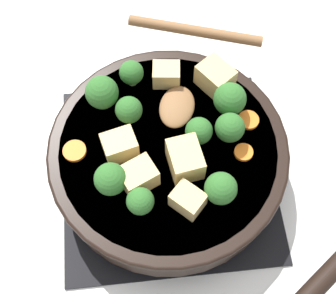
# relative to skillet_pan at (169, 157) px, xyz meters

# --- Properties ---
(ground_plane) EXTENTS (2.40, 2.40, 0.00)m
(ground_plane) POSITION_rel_skillet_pan_xyz_m (0.00, 0.00, -0.06)
(ground_plane) COLOR silver
(front_burner_grate) EXTENTS (0.31, 0.31, 0.03)m
(front_burner_grate) POSITION_rel_skillet_pan_xyz_m (0.00, 0.00, -0.05)
(front_burner_grate) COLOR black
(front_burner_grate) RESTS_ON ground_plane
(skillet_pan) EXTENTS (0.43, 0.39, 0.06)m
(skillet_pan) POSITION_rel_skillet_pan_xyz_m (0.00, 0.00, 0.00)
(skillet_pan) COLOR black
(skillet_pan) RESTS_ON front_burner_grate
(wooden_spoon) EXTENTS (0.21, 0.20, 0.02)m
(wooden_spoon) POSITION_rel_skillet_pan_xyz_m (0.13, -0.04, 0.03)
(wooden_spoon) COLOR brown
(wooden_spoon) RESTS_ON skillet_pan
(tofu_cube_center_large) EXTENTS (0.04, 0.05, 0.03)m
(tofu_cube_center_large) POSITION_rel_skillet_pan_xyz_m (0.00, 0.06, 0.04)
(tofu_cube_center_large) COLOR #DBB770
(tofu_cube_center_large) RESTS_ON skillet_pan
(tofu_cube_near_handle) EXTENTS (0.05, 0.05, 0.03)m
(tofu_cube_near_handle) POSITION_rel_skillet_pan_xyz_m (-0.08, -0.01, 0.04)
(tofu_cube_near_handle) COLOR #DBB770
(tofu_cube_near_handle) RESTS_ON skillet_pan
(tofu_cube_east_chunk) EXTENTS (0.06, 0.06, 0.04)m
(tofu_cube_east_chunk) POSITION_rel_skillet_pan_xyz_m (0.09, -0.07, 0.05)
(tofu_cube_east_chunk) COLOR #DBB770
(tofu_cube_east_chunk) RESTS_ON skillet_pan
(tofu_cube_west_chunk) EXTENTS (0.03, 0.04, 0.03)m
(tofu_cube_west_chunk) POSITION_rel_skillet_pan_xyz_m (0.11, -0.01, 0.04)
(tofu_cube_west_chunk) COLOR #DBB770
(tofu_cube_west_chunk) RESTS_ON skillet_pan
(tofu_cube_back_piece) EXTENTS (0.05, 0.05, 0.03)m
(tofu_cube_back_piece) POSITION_rel_skillet_pan_xyz_m (-0.04, 0.04, 0.04)
(tofu_cube_back_piece) COLOR #DBB770
(tofu_cube_back_piece) RESTS_ON skillet_pan
(tofu_cube_front_piece) EXTENTS (0.06, 0.05, 0.04)m
(tofu_cube_front_piece) POSITION_rel_skillet_pan_xyz_m (-0.03, -0.02, 0.05)
(tofu_cube_front_piece) COLOR #DBB770
(tofu_cube_front_piece) RESTS_ON skillet_pan
(broccoli_floret_near_spoon) EXTENTS (0.04, 0.04, 0.05)m
(broccoli_floret_near_spoon) POSITION_rel_skillet_pan_xyz_m (0.01, -0.08, 0.05)
(broccoli_floret_near_spoon) COLOR #709956
(broccoli_floret_near_spoon) RESTS_ON skillet_pan
(broccoli_floret_center_top) EXTENTS (0.04, 0.04, 0.04)m
(broccoli_floret_center_top) POSITION_rel_skillet_pan_xyz_m (0.05, 0.05, 0.05)
(broccoli_floret_center_top) COLOR #709956
(broccoli_floret_center_top) RESTS_ON skillet_pan
(broccoli_floret_east_rim) EXTENTS (0.04, 0.04, 0.05)m
(broccoli_floret_east_rim) POSITION_rel_skillet_pan_xyz_m (-0.07, -0.06, 0.05)
(broccoli_floret_east_rim) COLOR #709956
(broccoli_floret_east_rim) RESTS_ON skillet_pan
(broccoli_floret_west_rim) EXTENTS (0.04, 0.04, 0.05)m
(broccoli_floret_west_rim) POSITION_rel_skillet_pan_xyz_m (-0.05, 0.08, 0.05)
(broccoli_floret_west_rim) COLOR #709956
(broccoli_floret_west_rim) RESTS_ON skillet_pan
(broccoli_floret_north_edge) EXTENTS (0.05, 0.05, 0.05)m
(broccoli_floret_north_edge) POSITION_rel_skillet_pan_xyz_m (0.08, 0.08, 0.06)
(broccoli_floret_north_edge) COLOR #709956
(broccoli_floret_north_edge) RESTS_ON skillet_pan
(broccoli_floret_south_cluster) EXTENTS (0.04, 0.04, 0.05)m
(broccoli_floret_south_cluster) POSITION_rel_skillet_pan_xyz_m (0.05, -0.09, 0.06)
(broccoli_floret_south_cluster) COLOR #709956
(broccoli_floret_south_cluster) RESTS_ON skillet_pan
(broccoli_floret_mid_floret) EXTENTS (0.03, 0.03, 0.04)m
(broccoli_floret_mid_floret) POSITION_rel_skillet_pan_xyz_m (-0.08, 0.04, 0.05)
(broccoli_floret_mid_floret) COLOR #709956
(broccoli_floret_mid_floret) RESTS_ON skillet_pan
(broccoli_floret_small_inner) EXTENTS (0.04, 0.04, 0.04)m
(broccoli_floret_small_inner) POSITION_rel_skillet_pan_xyz_m (0.01, -0.04, 0.05)
(broccoli_floret_small_inner) COLOR #709956
(broccoli_floret_small_inner) RESTS_ON skillet_pan
(broccoli_floret_tall_stem) EXTENTS (0.03, 0.03, 0.04)m
(broccoli_floret_tall_stem) POSITION_rel_skillet_pan_xyz_m (0.11, 0.04, 0.05)
(broccoli_floret_tall_stem) COLOR #709956
(broccoli_floret_tall_stem) RESTS_ON skillet_pan
(carrot_slice_orange_thin) EXTENTS (0.03, 0.03, 0.01)m
(carrot_slice_orange_thin) POSITION_rel_skillet_pan_xyz_m (-0.02, -0.10, 0.03)
(carrot_slice_orange_thin) COLOR orange
(carrot_slice_orange_thin) RESTS_ON skillet_pan
(carrot_slice_near_center) EXTENTS (0.03, 0.03, 0.01)m
(carrot_slice_near_center) POSITION_rel_skillet_pan_xyz_m (0.01, 0.12, 0.03)
(carrot_slice_near_center) COLOR orange
(carrot_slice_near_center) RESTS_ON skillet_pan
(carrot_slice_edge_slice) EXTENTS (0.03, 0.03, 0.01)m
(carrot_slice_edge_slice) POSITION_rel_skillet_pan_xyz_m (0.03, -0.11, 0.03)
(carrot_slice_edge_slice) COLOR orange
(carrot_slice_edge_slice) RESTS_ON skillet_pan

